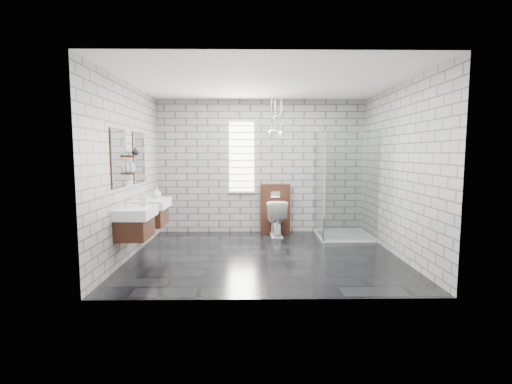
{
  "coord_description": "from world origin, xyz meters",
  "views": [
    {
      "loc": [
        -0.22,
        -5.79,
        1.63
      ],
      "look_at": [
        -0.13,
        0.35,
        0.98
      ],
      "focal_mm": 26.0,
      "sensor_mm": 36.0,
      "label": 1
    }
  ],
  "objects_px": {
    "vanity_left": "(133,214)",
    "shower_enclosure": "(340,212)",
    "vanity_right": "(151,205)",
    "cistern_panel": "(275,208)",
    "toilet": "(276,218)"
  },
  "relations": [
    {
      "from": "vanity_left",
      "to": "cistern_panel",
      "type": "distance_m",
      "value": 3.11
    },
    {
      "from": "cistern_panel",
      "to": "shower_enclosure",
      "type": "distance_m",
      "value": 1.33
    },
    {
      "from": "shower_enclosure",
      "to": "cistern_panel",
      "type": "bearing_deg",
      "value": 157.03
    },
    {
      "from": "cistern_panel",
      "to": "toilet",
      "type": "relative_size",
      "value": 1.4
    },
    {
      "from": "vanity_right",
      "to": "toilet",
      "type": "relative_size",
      "value": 2.2
    },
    {
      "from": "vanity_left",
      "to": "vanity_right",
      "type": "bearing_deg",
      "value": 90.0
    },
    {
      "from": "vanity_right",
      "to": "cistern_panel",
      "type": "distance_m",
      "value": 2.53
    },
    {
      "from": "vanity_left",
      "to": "shower_enclosure",
      "type": "bearing_deg",
      "value": 26.25
    },
    {
      "from": "vanity_right",
      "to": "toilet",
      "type": "height_order",
      "value": "vanity_right"
    },
    {
      "from": "vanity_right",
      "to": "toilet",
      "type": "distance_m",
      "value": 2.43
    },
    {
      "from": "vanity_left",
      "to": "shower_enclosure",
      "type": "xyz_separation_m",
      "value": [
        3.41,
        1.68,
        -0.25
      ]
    },
    {
      "from": "vanity_left",
      "to": "cistern_panel",
      "type": "height_order",
      "value": "vanity_left"
    },
    {
      "from": "vanity_left",
      "to": "shower_enclosure",
      "type": "distance_m",
      "value": 3.81
    },
    {
      "from": "vanity_right",
      "to": "shower_enclosure",
      "type": "xyz_separation_m",
      "value": [
        3.41,
        0.72,
        -0.25
      ]
    },
    {
      "from": "vanity_left",
      "to": "vanity_right",
      "type": "relative_size",
      "value": 1.0
    }
  ]
}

